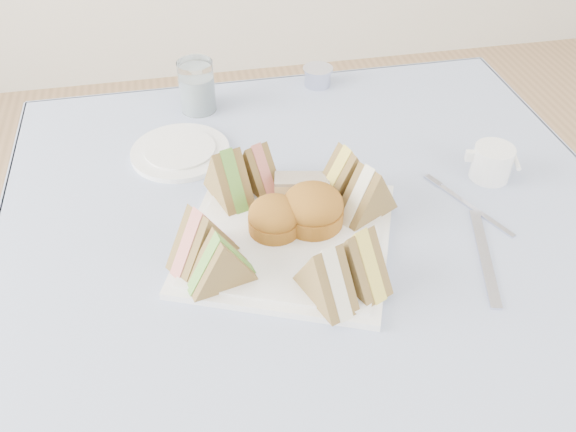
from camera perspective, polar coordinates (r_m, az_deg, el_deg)
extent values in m
cube|color=brown|center=(1.25, 2.51, -14.17)|extent=(0.90, 0.90, 0.74)
cube|color=#A4ADC4|center=(0.97, 3.14, -1.44)|extent=(1.02, 1.02, 0.01)
cube|color=white|center=(0.95, 0.00, -2.02)|extent=(0.40, 0.40, 0.01)
cylinder|color=#9F6015|center=(0.93, -1.27, -0.09)|extent=(0.10, 0.10, 0.06)
cylinder|color=#9F6015|center=(0.94, 2.35, 0.78)|extent=(0.11, 0.11, 0.06)
cube|color=tan|center=(1.00, 1.31, 2.67)|extent=(0.09, 0.05, 0.04)
cylinder|color=white|center=(1.15, -10.04, 5.93)|extent=(0.20, 0.20, 0.01)
cylinder|color=white|center=(1.25, -8.53, 11.90)|extent=(0.08, 0.08, 0.10)
cylinder|color=silver|center=(1.35, 2.79, 12.84)|extent=(0.07, 0.07, 0.04)
cube|color=silver|center=(0.97, 17.91, -3.58)|extent=(0.07, 0.21, 0.00)
cube|color=silver|center=(1.05, 17.13, 0.54)|extent=(0.07, 0.15, 0.00)
cylinder|color=white|center=(1.12, 18.54, 4.76)|extent=(0.09, 0.09, 0.06)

